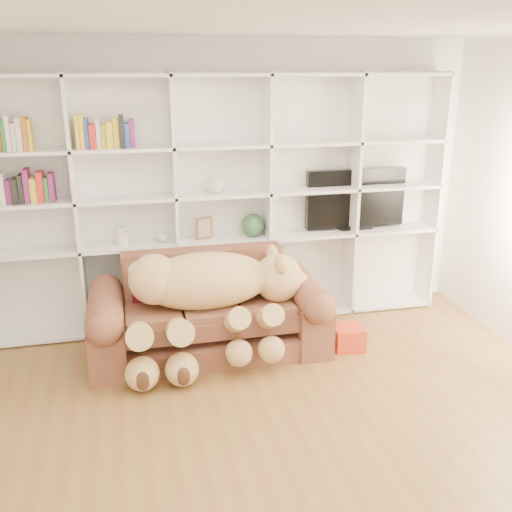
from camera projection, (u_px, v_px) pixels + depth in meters
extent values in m
plane|color=brown|center=(287.00, 468.00, 3.65)|extent=(5.00, 5.00, 0.00)
plane|color=white|center=(297.00, 11.00, 2.79)|extent=(5.00, 5.00, 0.00)
cube|color=white|center=(218.00, 185.00, 5.53)|extent=(5.00, 0.02, 2.70)
cube|color=white|center=(219.00, 201.00, 5.55)|extent=(4.40, 0.03, 2.40)
cube|color=white|center=(77.00, 212.00, 5.11)|extent=(0.03, 0.35, 2.40)
cube|color=white|center=(175.00, 207.00, 5.30)|extent=(0.03, 0.35, 2.40)
cube|color=white|center=(267.00, 202.00, 5.49)|extent=(0.03, 0.35, 2.40)
cube|color=white|center=(352.00, 197.00, 5.68)|extent=(0.03, 0.35, 2.40)
cube|color=white|center=(432.00, 193.00, 5.87)|extent=(0.03, 0.35, 2.40)
cube|color=white|center=(224.00, 317.00, 5.77)|extent=(4.40, 0.35, 0.03)
cube|color=white|center=(223.00, 240.00, 5.51)|extent=(4.40, 0.35, 0.03)
cube|color=white|center=(222.00, 194.00, 5.37)|extent=(4.40, 0.35, 0.03)
cube|color=white|center=(221.00, 146.00, 5.22)|extent=(4.40, 0.35, 0.03)
cube|color=white|center=(219.00, 75.00, 5.03)|extent=(4.40, 0.35, 0.03)
cube|color=brown|center=(210.00, 341.00, 5.10)|extent=(1.96, 0.79, 0.21)
cube|color=brown|center=(209.00, 310.00, 4.99)|extent=(1.46, 0.65, 0.28)
cube|color=brown|center=(203.00, 275.00, 5.27)|extent=(1.46, 0.19, 0.51)
cube|color=brown|center=(108.00, 336.00, 4.87)|extent=(0.30, 0.89, 0.51)
cube|color=brown|center=(304.00, 316.00, 5.24)|extent=(0.30, 0.89, 0.51)
cylinder|color=brown|center=(105.00, 308.00, 4.78)|extent=(0.30, 0.84, 0.30)
cylinder|color=brown|center=(305.00, 290.00, 5.16)|extent=(0.30, 0.84, 0.30)
ellipsoid|color=#DCB56E|center=(205.00, 281.00, 4.86)|extent=(1.13, 0.55, 0.49)
sphere|color=#DCB56E|center=(154.00, 279.00, 4.76)|extent=(0.43, 0.43, 0.43)
sphere|color=#DCB56E|center=(278.00, 278.00, 5.01)|extent=(0.43, 0.43, 0.43)
sphere|color=#D1C08A|center=(296.00, 282.00, 5.07)|extent=(0.21, 0.21, 0.21)
sphere|color=#442918|center=(305.00, 283.00, 5.09)|extent=(0.07, 0.07, 0.07)
ellipsoid|color=#DCB56E|center=(281.00, 265.00, 4.81)|extent=(0.10, 0.17, 0.17)
ellipsoid|color=#DCB56E|center=(272.00, 254.00, 5.09)|extent=(0.10, 0.17, 0.17)
sphere|color=#DCB56E|center=(137.00, 271.00, 4.70)|extent=(0.15, 0.15, 0.15)
cylinder|color=#DCB56E|center=(235.00, 321.00, 4.71)|extent=(0.19, 0.52, 0.38)
cylinder|color=#DCB56E|center=(267.00, 318.00, 4.77)|extent=(0.19, 0.52, 0.38)
cylinder|color=#DCB56E|center=(139.00, 335.00, 4.56)|extent=(0.21, 0.60, 0.44)
cylinder|color=#DCB56E|center=(178.00, 331.00, 4.62)|extent=(0.21, 0.60, 0.44)
sphere|color=#DCB56E|center=(239.00, 354.00, 4.63)|extent=(0.22, 0.22, 0.22)
sphere|color=#DCB56E|center=(272.00, 350.00, 4.69)|extent=(0.22, 0.22, 0.22)
sphere|color=#DCB56E|center=(142.00, 373.00, 4.48)|extent=(0.27, 0.27, 0.27)
sphere|color=#DCB56E|center=(182.00, 369.00, 4.55)|extent=(0.27, 0.27, 0.27)
cube|color=maroon|center=(152.00, 286.00, 5.01)|extent=(0.36, 0.22, 0.35)
cube|color=red|center=(348.00, 338.00, 5.16)|extent=(0.29, 0.27, 0.21)
cube|color=black|center=(355.00, 198.00, 5.75)|extent=(1.03, 0.08, 0.59)
cube|color=black|center=(354.00, 226.00, 5.84)|extent=(0.34, 0.18, 0.04)
cube|color=brown|center=(204.00, 228.00, 5.43)|extent=(0.16, 0.09, 0.21)
sphere|color=#2C5731|center=(253.00, 225.00, 5.53)|extent=(0.22, 0.22, 0.22)
cylinder|color=beige|center=(121.00, 236.00, 5.27)|extent=(0.11, 0.11, 0.17)
cylinder|color=beige|center=(124.00, 238.00, 5.29)|extent=(0.08, 0.08, 0.12)
sphere|color=silver|center=(163.00, 237.00, 5.36)|extent=(0.10, 0.10, 0.10)
imported|color=beige|center=(216.00, 183.00, 5.32)|extent=(0.21, 0.21, 0.19)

